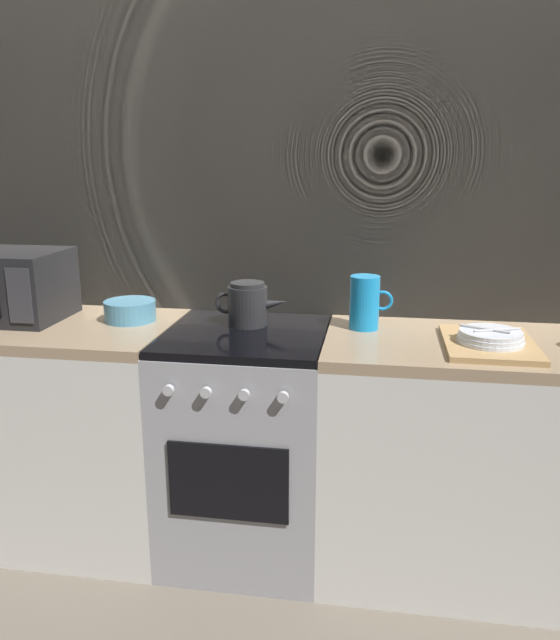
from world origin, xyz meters
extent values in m
plane|color=#6B6054|center=(0.00, 0.00, 0.00)|extent=(8.00, 8.00, 0.00)
cube|color=#A39989|center=(0.00, 0.33, 1.20)|extent=(3.60, 0.05, 2.40)
cube|color=beige|center=(0.00, 0.30, 1.20)|extent=(3.58, 0.01, 2.39)
cube|color=silver|center=(-0.90, 0.00, 0.43)|extent=(1.20, 0.60, 0.86)
cube|color=#9E8466|center=(-0.90, 0.00, 0.88)|extent=(1.20, 0.60, 0.04)
cube|color=#9E9EA3|center=(0.00, 0.00, 0.43)|extent=(0.60, 0.60, 0.87)
cube|color=black|center=(0.00, 0.00, 0.89)|extent=(0.59, 0.59, 0.03)
cube|color=black|center=(0.00, -0.30, 0.45)|extent=(0.42, 0.01, 0.28)
cylinder|color=#B7B7BC|center=(-0.19, -0.32, 0.78)|extent=(0.04, 0.02, 0.04)
cylinder|color=#B7B7BC|center=(-0.06, -0.32, 0.78)|extent=(0.04, 0.02, 0.04)
cylinder|color=#B7B7BC|center=(0.06, -0.32, 0.78)|extent=(0.04, 0.02, 0.04)
cylinder|color=#B7B7BC|center=(0.19, -0.32, 0.78)|extent=(0.04, 0.02, 0.04)
cube|color=silver|center=(0.90, 0.00, 0.43)|extent=(1.20, 0.60, 0.86)
cube|color=#9E8466|center=(0.90, 0.00, 0.88)|extent=(1.20, 0.60, 0.04)
cube|color=black|center=(-0.98, 0.04, 1.04)|extent=(0.46, 0.34, 0.27)
cube|color=#333338|center=(-0.81, -0.13, 1.04)|extent=(0.09, 0.01, 0.21)
cylinder|color=#262628|center=(-0.01, 0.10, 0.98)|extent=(0.15, 0.15, 0.15)
cylinder|color=#262628|center=(-0.01, 0.10, 1.06)|extent=(0.13, 0.13, 0.02)
cone|color=#262628|center=(0.10, 0.10, 0.99)|extent=(0.10, 0.04, 0.05)
torus|color=#262628|center=(-0.09, 0.10, 0.98)|extent=(0.08, 0.01, 0.08)
cylinder|color=teal|center=(-0.48, 0.08, 0.94)|extent=(0.20, 0.20, 0.08)
cylinder|color=#198CD8|center=(0.43, 0.11, 1.00)|extent=(0.11, 0.11, 0.20)
torus|color=#198CD8|center=(0.50, 0.11, 1.01)|extent=(0.08, 0.01, 0.08)
cube|color=tan|center=(0.86, -0.05, 0.91)|extent=(0.30, 0.40, 0.02)
cylinder|color=silver|center=(0.86, -0.07, 0.93)|extent=(0.22, 0.22, 0.01)
cylinder|color=silver|center=(0.86, -0.07, 0.94)|extent=(0.21, 0.21, 0.01)
cylinder|color=silver|center=(0.86, -0.07, 0.96)|extent=(0.21, 0.21, 0.01)
cylinder|color=silver|center=(0.88, -0.07, 0.97)|extent=(0.16, 0.07, 0.01)
cube|color=silver|center=(0.84, -0.06, 0.97)|extent=(0.16, 0.09, 0.00)
camera|label=1|loc=(0.47, -2.15, 1.53)|focal=34.74mm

